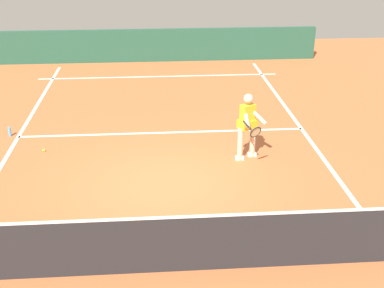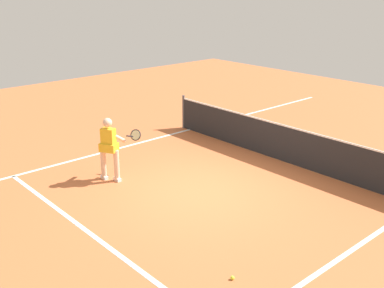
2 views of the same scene
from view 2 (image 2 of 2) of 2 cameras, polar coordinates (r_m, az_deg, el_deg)
name	(u,v)px [view 2 (image 2 of 2)]	position (r m, az deg, el deg)	size (l,w,h in m)	color
ground_plane	(201,190)	(10.79, 1.07, -5.65)	(27.74, 27.74, 0.00)	#C66638
service_line_marking	(89,233)	(9.28, -12.46, -10.50)	(7.34, 0.10, 0.01)	white
sideline_left_marking	(114,150)	(13.51, -9.54, -0.68)	(0.10, 19.34, 0.01)	white
sideline_right_marking	(343,256)	(8.78, 17.96, -12.87)	(0.10, 19.34, 0.01)	white
court_net	(281,142)	(12.61, 10.80, 0.22)	(8.02, 0.08, 1.08)	#4C4C51
tennis_player	(110,146)	(11.22, -9.99, -0.29)	(0.68, 1.13, 1.55)	beige
tennis_ball_near	(232,278)	(7.83, 4.96, -15.95)	(0.07, 0.07, 0.07)	#D1E533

